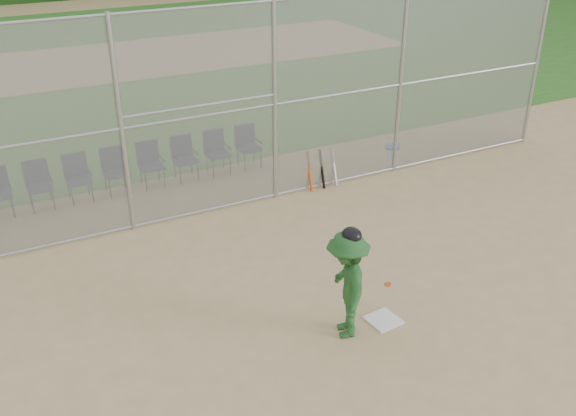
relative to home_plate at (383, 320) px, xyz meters
name	(u,v)px	position (x,y,z in m)	size (l,w,h in m)	color
ground	(370,349)	(-0.55, -0.46, -0.01)	(100.00, 100.00, 0.00)	tan
grass_strip	(92,63)	(-0.55, 17.54, 0.00)	(100.00, 100.00, 0.00)	#285F1C
dirt_patch_far	(92,63)	(-0.55, 17.54, 0.00)	(24.00, 24.00, 0.00)	tan
backstop_fence	(227,108)	(-0.55, 4.54, 2.06)	(16.09, 0.09, 4.00)	gray
home_plate	(383,320)	(0.00, 0.00, 0.00)	(0.46, 0.46, 0.02)	silver
batter_at_plate	(347,284)	(-0.66, 0.03, 0.83)	(1.12, 1.33, 1.74)	#205021
water_cooler	(392,154)	(3.65, 4.89, 0.21)	(0.34, 0.34, 0.43)	white
spare_bats	(322,169)	(1.55, 4.54, 0.40)	(0.66, 0.33, 0.84)	#D84C14
chair_2	(39,186)	(-3.94, 6.23, 0.47)	(0.54, 0.52, 0.96)	#0F1A38
chair_3	(79,179)	(-3.18, 6.23, 0.47)	(0.54, 0.52, 0.96)	#0F1A38
chair_4	(116,172)	(-2.42, 6.23, 0.47)	(0.54, 0.52, 0.96)	#0F1A38
chair_5	(151,165)	(-1.66, 6.23, 0.47)	(0.54, 0.52, 0.96)	#0F1A38
chair_6	(185,159)	(-0.90, 6.23, 0.47)	(0.54, 0.52, 0.96)	#0F1A38
chair_7	(218,153)	(-0.14, 6.23, 0.47)	(0.54, 0.52, 0.96)	#0F1A38
chair_8	(249,147)	(0.62, 6.23, 0.47)	(0.54, 0.52, 0.96)	#0F1A38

